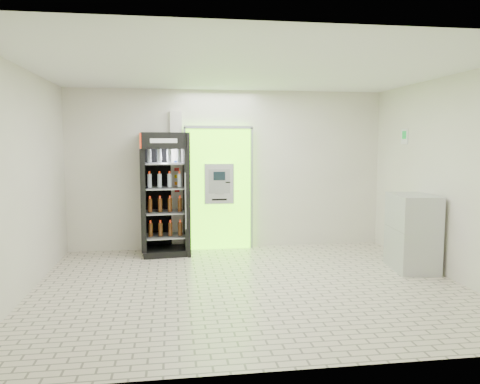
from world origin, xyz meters
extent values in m
plane|color=beige|center=(0.00, 0.00, 0.00)|extent=(6.00, 6.00, 0.00)
plane|color=silver|center=(0.00, 2.50, 1.50)|extent=(6.00, 0.00, 6.00)
plane|color=silver|center=(0.00, -2.50, 1.50)|extent=(6.00, 0.00, 6.00)
plane|color=silver|center=(-3.00, 0.00, 1.50)|extent=(0.00, 5.00, 5.00)
plane|color=silver|center=(3.00, 0.00, 1.50)|extent=(0.00, 5.00, 5.00)
plane|color=white|center=(0.00, 0.00, 3.00)|extent=(6.00, 6.00, 0.00)
cube|color=#6CFB12|center=(-0.20, 2.43, 1.15)|extent=(1.20, 0.12, 2.30)
cube|color=gray|center=(-0.20, 2.36, 2.30)|extent=(1.28, 0.04, 0.06)
cube|color=gray|center=(-0.83, 2.36, 1.15)|extent=(0.04, 0.04, 2.30)
cube|color=gray|center=(0.43, 2.36, 1.15)|extent=(0.04, 0.04, 2.30)
cube|color=black|center=(-0.10, 2.38, 0.50)|extent=(0.62, 0.01, 0.67)
cube|color=black|center=(-0.54, 2.38, 1.98)|extent=(0.22, 0.01, 0.18)
cube|color=#B6B8BE|center=(-0.20, 2.32, 1.25)|extent=(0.55, 0.12, 0.75)
cube|color=black|center=(-0.20, 2.25, 1.40)|extent=(0.22, 0.01, 0.16)
cube|color=gray|center=(-0.20, 2.25, 1.12)|extent=(0.16, 0.01, 0.12)
cube|color=black|center=(-0.04, 2.25, 1.28)|extent=(0.09, 0.01, 0.02)
cube|color=black|center=(-0.20, 2.25, 0.96)|extent=(0.28, 0.01, 0.03)
cube|color=silver|center=(-0.98, 2.45, 1.30)|extent=(0.22, 0.10, 2.60)
cube|color=#193FB2|center=(-0.98, 2.40, 1.65)|extent=(0.09, 0.01, 0.06)
cube|color=red|center=(-0.98, 2.40, 1.52)|extent=(0.09, 0.01, 0.06)
cube|color=yellow|center=(-0.98, 2.40, 1.39)|extent=(0.09, 0.01, 0.06)
cube|color=orange|center=(-0.98, 2.40, 1.26)|extent=(0.09, 0.01, 0.06)
cube|color=red|center=(-0.98, 2.40, 1.13)|extent=(0.09, 0.01, 0.06)
cube|color=black|center=(-1.20, 2.12, 1.10)|extent=(0.89, 0.82, 2.19)
cube|color=black|center=(-1.20, 2.46, 1.10)|extent=(0.82, 0.13, 2.19)
cube|color=red|center=(-1.20, 1.75, 2.05)|extent=(0.80, 0.08, 0.26)
cube|color=white|center=(-1.20, 1.74, 2.05)|extent=(0.46, 0.05, 0.08)
cube|color=black|center=(-1.20, 2.12, 0.05)|extent=(0.89, 0.82, 0.11)
cylinder|color=gray|center=(-0.84, 1.73, 1.01)|extent=(0.03, 0.03, 0.99)
cube|color=gray|center=(-1.20, 2.12, 0.33)|extent=(0.75, 0.70, 0.02)
cube|color=gray|center=(-1.20, 2.12, 0.77)|extent=(0.75, 0.70, 0.02)
cube|color=gray|center=(-1.20, 2.12, 1.20)|extent=(0.75, 0.70, 0.02)
cube|color=gray|center=(-1.20, 2.12, 1.64)|extent=(0.75, 0.70, 0.02)
cube|color=#B6B8BE|center=(2.69, 0.47, 0.60)|extent=(0.71, 0.97, 1.20)
cube|color=gray|center=(2.39, 0.47, 0.66)|extent=(0.11, 0.88, 0.01)
cube|color=white|center=(2.99, 1.40, 2.12)|extent=(0.02, 0.22, 0.26)
cube|color=#0D9733|center=(2.98, 1.40, 2.15)|extent=(0.00, 0.14, 0.14)
camera|label=1|loc=(-1.07, -6.35, 2.01)|focal=35.00mm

